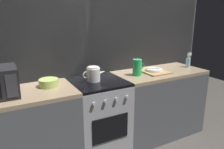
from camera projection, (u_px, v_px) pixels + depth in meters
name	position (u px, v px, depth m)	size (l,w,h in m)	color
back_wall	(86.00, 50.00, 2.64)	(3.60, 0.05, 2.40)	gray
counter_left	(17.00, 137.00, 2.16)	(1.20, 0.60, 0.90)	#515459
stove_unit	(99.00, 117.00, 2.57)	(0.60, 0.63, 0.90)	#9E9EA3
counter_right	(158.00, 103.00, 2.99)	(1.20, 0.60, 0.90)	#515459
kettle	(94.00, 74.00, 2.42)	(0.28, 0.15, 0.17)	white
mixing_bowl	(49.00, 83.00, 2.25)	(0.20, 0.20, 0.08)	#B7D166
pitcher	(137.00, 67.00, 2.64)	(0.16, 0.11, 0.20)	green
dish_pile	(153.00, 71.00, 2.81)	(0.30, 0.40, 0.06)	tan
spray_bottle	(188.00, 62.00, 3.06)	(0.08, 0.06, 0.20)	#8CCCE5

